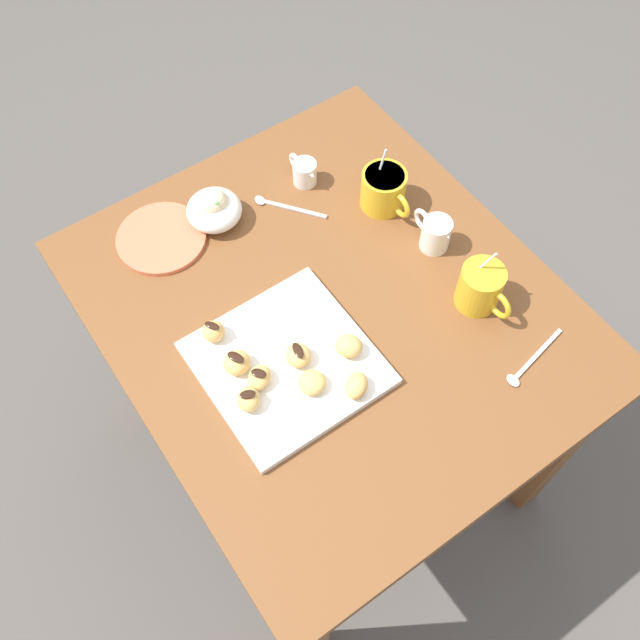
{
  "coord_description": "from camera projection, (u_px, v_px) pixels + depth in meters",
  "views": [
    {
      "loc": [
        0.59,
        -0.44,
        1.93
      ],
      "look_at": [
        0.02,
        -0.04,
        0.77
      ],
      "focal_mm": 39.77,
      "sensor_mm": 36.0,
      "label": 1
    }
  ],
  "objects": [
    {
      "name": "ground_plane",
      "position": [
        328.0,
        445.0,
        2.03
      ],
      "size": [
        8.0,
        8.0,
        0.0
      ],
      "primitive_type": "plane",
      "color": "#514C47"
    },
    {
      "name": "saucer_coral_left",
      "position": [
        161.0,
        238.0,
        1.46
      ],
      "size": [
        0.19,
        0.19,
        0.01
      ],
      "primitive_type": "cylinder",
      "color": "#E5704C",
      "rests_on": "dining_table"
    },
    {
      "name": "beignet_7",
      "position": [
        213.0,
        331.0,
        1.31
      ],
      "size": [
        0.06,
        0.06,
        0.04
      ],
      "primitive_type": "ellipsoid",
      "rotation": [
        0.0,
        0.0,
        3.89
      ],
      "color": "#E5B260",
      "rests_on": "pastry_plate_square"
    },
    {
      "name": "pastry_plate_square",
      "position": [
        287.0,
        363.0,
        1.31
      ],
      "size": [
        0.3,
        0.3,
        0.02
      ],
      "primitive_type": "cube",
      "color": "white",
      "rests_on": "dining_table"
    },
    {
      "name": "beignet_4",
      "position": [
        312.0,
        382.0,
        1.27
      ],
      "size": [
        0.06,
        0.06,
        0.03
      ],
      "primitive_type": "ellipsoid",
      "rotation": [
        0.0,
        0.0,
        4.91
      ],
      "color": "#E5B260",
      "rests_on": "pastry_plate_square"
    },
    {
      "name": "chocolate_drizzle_7",
      "position": [
        212.0,
        326.0,
        1.3
      ],
      "size": [
        0.03,
        0.03,
        0.0
      ],
      "primitive_type": "ellipsoid",
      "rotation": [
        0.0,
        0.0,
        3.68
      ],
      "color": "black",
      "rests_on": "beignet_7"
    },
    {
      "name": "loose_spoon_near_saucer",
      "position": [
        281.0,
        206.0,
        1.51
      ],
      "size": [
        0.14,
        0.1,
        0.01
      ],
      "color": "silver",
      "rests_on": "dining_table"
    },
    {
      "name": "coffee_mug_mustard_left",
      "position": [
        384.0,
        189.0,
        1.48
      ],
      "size": [
        0.13,
        0.09,
        0.13
      ],
      "color": "gold",
      "rests_on": "dining_table"
    },
    {
      "name": "cream_pitcher_white",
      "position": [
        434.0,
        232.0,
        1.43
      ],
      "size": [
        0.1,
        0.06,
        0.07
      ],
      "color": "white",
      "rests_on": "dining_table"
    },
    {
      "name": "beignet_5",
      "position": [
        356.0,
        386.0,
        1.26
      ],
      "size": [
        0.06,
        0.07,
        0.03
      ],
      "primitive_type": "ellipsoid",
      "rotation": [
        0.0,
        0.0,
        5.38
      ],
      "color": "#E5B260",
      "rests_on": "pastry_plate_square"
    },
    {
      "name": "ice_cream_bowl",
      "position": [
        214.0,
        208.0,
        1.46
      ],
      "size": [
        0.12,
        0.12,
        0.09
      ],
      "color": "white",
      "rests_on": "dining_table"
    },
    {
      "name": "beignet_2",
      "position": [
        237.0,
        363.0,
        1.28
      ],
      "size": [
        0.06,
        0.07,
        0.04
      ],
      "primitive_type": "ellipsoid",
      "rotation": [
        0.0,
        0.0,
        3.52
      ],
      "color": "#E5B260",
      "rests_on": "pastry_plate_square"
    },
    {
      "name": "beignet_3",
      "position": [
        349.0,
        346.0,
        1.3
      ],
      "size": [
        0.07,
        0.07,
        0.04
      ],
      "primitive_type": "ellipsoid",
      "rotation": [
        0.0,
        0.0,
        3.73
      ],
      "color": "#E5B260",
      "rests_on": "pastry_plate_square"
    },
    {
      "name": "chocolate_sauce_pitcher",
      "position": [
        304.0,
        171.0,
        1.52
      ],
      "size": [
        0.09,
        0.05,
        0.06
      ],
      "color": "white",
      "rests_on": "dining_table"
    },
    {
      "name": "coffee_mug_mustard_right",
      "position": [
        481.0,
        287.0,
        1.35
      ],
      "size": [
        0.13,
        0.09,
        0.14
      ],
      "color": "gold",
      "rests_on": "dining_table"
    },
    {
      "name": "chocolate_drizzle_0",
      "position": [
        259.0,
        373.0,
        1.25
      ],
      "size": [
        0.03,
        0.03,
        0.0
      ],
      "primitive_type": "ellipsoid",
      "rotation": [
        0.0,
        0.0,
        3.76
      ],
      "color": "black",
      "rests_on": "beignet_0"
    },
    {
      "name": "beignet_6",
      "position": [
        298.0,
        355.0,
        1.29
      ],
      "size": [
        0.06,
        0.06,
        0.03
      ],
      "primitive_type": "ellipsoid",
      "rotation": [
        0.0,
        0.0,
        6.06
      ],
      "color": "#E5B260",
      "rests_on": "pastry_plate_square"
    },
    {
      "name": "beignet_0",
      "position": [
        259.0,
        377.0,
        1.27
      ],
      "size": [
        0.06,
        0.07,
        0.03
      ],
      "primitive_type": "ellipsoid",
      "rotation": [
        0.0,
        0.0,
        3.8
      ],
      "color": "#E5B260",
      "rests_on": "pastry_plate_square"
    },
    {
      "name": "dining_table",
      "position": [
        330.0,
        341.0,
        1.51
      ],
      "size": [
        0.95,
        0.83,
        0.75
      ],
      "color": "brown",
      "rests_on": "ground_plane"
    },
    {
      "name": "chocolate_drizzle_2",
      "position": [
        236.0,
        357.0,
        1.26
      ],
      "size": [
        0.04,
        0.03,
        0.0
      ],
      "primitive_type": "ellipsoid",
      "rotation": [
        0.0,
        0.0,
        3.54
      ],
      "color": "black",
      "rests_on": "beignet_2"
    },
    {
      "name": "beignet_1",
      "position": [
        249.0,
        399.0,
        1.25
      ],
      "size": [
        0.06,
        0.06,
        0.04
      ],
      "primitive_type": "ellipsoid",
      "rotation": [
        0.0,
        0.0,
        4.25
      ],
      "color": "#E5B260",
      "rests_on": "pastry_plate_square"
    },
    {
      "name": "chocolate_drizzle_6",
      "position": [
        298.0,
        350.0,
        1.27
      ],
      "size": [
        0.04,
        0.02,
        0.0
      ],
      "primitive_type": "ellipsoid",
      "rotation": [
        0.0,
        0.0,
        6.1
      ],
      "color": "black",
      "rests_on": "beignet_6"
    },
    {
      "name": "loose_spoon_by_plate",
      "position": [
        529.0,
        364.0,
        1.32
      ],
      "size": [
        0.05,
        0.16,
        0.01
      ],
      "color": "silver",
      "rests_on": "dining_table"
    },
    {
      "name": "chocolate_drizzle_1",
      "position": [
        248.0,
        394.0,
        1.23
      ],
      "size": [
        0.03,
        0.03,
        0.0
      ],
      "primitive_type": "ellipsoid",
      "rotation": [
        0.0,
        0.0,
        4.3
      ],
      "color": "black",
      "rests_on": "beignet_1"
    }
  ]
}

